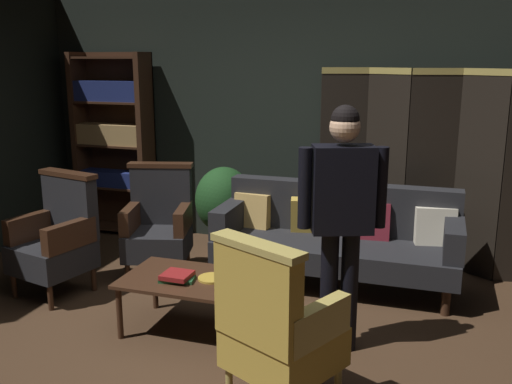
# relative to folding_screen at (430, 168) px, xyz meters

# --- Properties ---
(ground_plane) EXTENTS (10.00, 10.00, 0.00)m
(ground_plane) POSITION_rel_folding_screen_xyz_m (-1.30, -2.11, -0.99)
(ground_plane) COLOR #3D2819
(back_wall) EXTENTS (7.20, 0.10, 2.80)m
(back_wall) POSITION_rel_folding_screen_xyz_m (-1.30, 0.34, 0.41)
(back_wall) COLOR black
(back_wall) RESTS_ON ground_plane
(folding_screen) EXTENTS (2.14, 0.38, 1.90)m
(folding_screen) POSITION_rel_folding_screen_xyz_m (0.00, 0.00, 0.00)
(folding_screen) COLOR black
(folding_screen) RESTS_ON ground_plane
(bookshelf) EXTENTS (0.90, 0.32, 2.05)m
(bookshelf) POSITION_rel_folding_screen_xyz_m (-3.45, 0.09, 0.10)
(bookshelf) COLOR #382114
(bookshelf) RESTS_ON ground_plane
(velvet_couch) EXTENTS (2.12, 0.78, 0.88)m
(velvet_couch) POSITION_rel_folding_screen_xyz_m (-0.75, -0.65, -0.53)
(velvet_couch) COLOR #382114
(velvet_couch) RESTS_ON ground_plane
(coffee_table) EXTENTS (1.00, 0.64, 0.42)m
(coffee_table) POSITION_rel_folding_screen_xyz_m (-1.60, -1.92, -0.61)
(coffee_table) COLOR #382114
(coffee_table) RESTS_ON ground_plane
(armchair_gilt_accent) EXTENTS (0.77, 0.77, 1.04)m
(armchair_gilt_accent) POSITION_rel_folding_screen_xyz_m (-0.75, -2.61, -0.50)
(armchair_gilt_accent) COLOR tan
(armchair_gilt_accent) RESTS_ON ground_plane
(armchair_wing_left) EXTENTS (0.70, 0.69, 1.04)m
(armchair_wing_left) POSITION_rel_folding_screen_xyz_m (-2.99, -1.61, -0.50)
(armchair_wing_left) COLOR #382114
(armchair_wing_left) RESTS_ON ground_plane
(armchair_wing_right) EXTENTS (0.71, 0.71, 1.04)m
(armchair_wing_right) POSITION_rel_folding_screen_xyz_m (-2.34, -0.99, -0.50)
(armchair_wing_right) COLOR #382114
(armchair_wing_right) RESTS_ON ground_plane
(standing_figure) EXTENTS (0.56, 0.34, 1.70)m
(standing_figure) POSITION_rel_folding_screen_xyz_m (-0.52, -1.85, 0.04)
(standing_figure) COLOR black
(standing_figure) RESTS_ON ground_plane
(potted_plant) EXTENTS (0.60, 0.60, 0.90)m
(potted_plant) POSITION_rel_folding_screen_xyz_m (-2.02, -0.15, -0.47)
(potted_plant) COLOR brown
(potted_plant) RESTS_ON ground_plane
(book_green_cloth) EXTENTS (0.27, 0.19, 0.03)m
(book_green_cloth) POSITION_rel_folding_screen_xyz_m (-1.67, -2.00, -0.55)
(book_green_cloth) COLOR #1E4C28
(book_green_cloth) RESTS_ON coffee_table
(book_red_leather) EXTENTS (0.21, 0.20, 0.03)m
(book_red_leather) POSITION_rel_folding_screen_xyz_m (-1.67, -2.00, -0.52)
(book_red_leather) COLOR maroon
(book_red_leather) RESTS_ON book_green_cloth
(brass_tray) EXTENTS (0.20, 0.20, 0.02)m
(brass_tray) POSITION_rel_folding_screen_xyz_m (-1.44, -1.90, -0.56)
(brass_tray) COLOR gold
(brass_tray) RESTS_ON coffee_table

